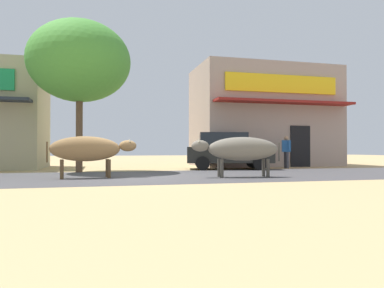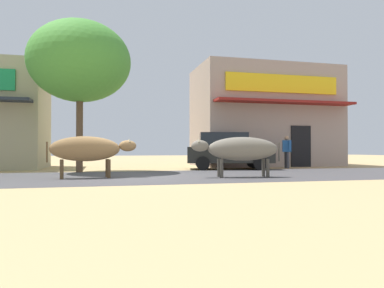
{
  "view_description": "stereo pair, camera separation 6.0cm",
  "coord_description": "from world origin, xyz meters",
  "px_view_note": "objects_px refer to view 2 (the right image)",
  "views": [
    {
      "loc": [
        -1.27,
        -11.96,
        0.9
      ],
      "look_at": [
        1.95,
        0.72,
        1.09
      ],
      "focal_mm": 33.92,
      "sensor_mm": 36.0,
      "label": 1
    },
    {
      "loc": [
        -1.21,
        -11.98,
        0.9
      ],
      "look_at": [
        1.95,
        0.72,
        1.09
      ],
      "focal_mm": 33.92,
      "sensor_mm": 36.0,
      "label": 2
    }
  ],
  "objects_px": {
    "roadside_tree": "(80,62)",
    "pedestrian_by_shop": "(287,149)",
    "cow_near_brown": "(88,149)",
    "parked_hatchback_car": "(227,151)",
    "cow_far_dark": "(241,149)"
  },
  "relations": [
    {
      "from": "roadside_tree",
      "to": "pedestrian_by_shop",
      "type": "relative_size",
      "value": 3.89
    },
    {
      "from": "cow_near_brown",
      "to": "pedestrian_by_shop",
      "type": "xyz_separation_m",
      "value": [
        8.9,
        3.72,
        -0.01
      ]
    },
    {
      "from": "roadside_tree",
      "to": "pedestrian_by_shop",
      "type": "height_order",
      "value": "roadside_tree"
    },
    {
      "from": "roadside_tree",
      "to": "cow_near_brown",
      "type": "relative_size",
      "value": 2.18
    },
    {
      "from": "roadside_tree",
      "to": "cow_near_brown",
      "type": "distance_m",
      "value": 4.67
    },
    {
      "from": "roadside_tree",
      "to": "pedestrian_by_shop",
      "type": "bearing_deg",
      "value": 3.65
    },
    {
      "from": "roadside_tree",
      "to": "cow_near_brown",
      "type": "height_order",
      "value": "roadside_tree"
    },
    {
      "from": "roadside_tree",
      "to": "parked_hatchback_car",
      "type": "distance_m",
      "value": 7.28
    },
    {
      "from": "parked_hatchback_car",
      "to": "cow_far_dark",
      "type": "bearing_deg",
      "value": -104.25
    },
    {
      "from": "parked_hatchback_car",
      "to": "cow_far_dark",
      "type": "xyz_separation_m",
      "value": [
        -1.16,
        -4.56,
        0.06
      ]
    },
    {
      "from": "roadside_tree",
      "to": "cow_far_dark",
      "type": "height_order",
      "value": "roadside_tree"
    },
    {
      "from": "cow_far_dark",
      "to": "roadside_tree",
      "type": "bearing_deg",
      "value": 142.55
    },
    {
      "from": "parked_hatchback_car",
      "to": "cow_near_brown",
      "type": "relative_size",
      "value": 1.49
    },
    {
      "from": "cow_far_dark",
      "to": "cow_near_brown",
      "type": "bearing_deg",
      "value": 169.84
    },
    {
      "from": "parked_hatchback_car",
      "to": "pedestrian_by_shop",
      "type": "height_order",
      "value": "parked_hatchback_car"
    }
  ]
}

